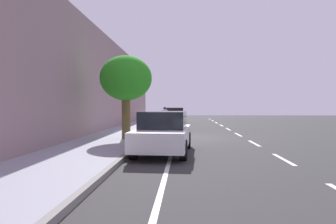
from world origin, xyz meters
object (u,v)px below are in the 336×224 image
Objects in this scene: parked_sedan_red_nearest at (175,116)px; bicycle_at_curb at (167,122)px; parked_sedan_white_second at (164,133)px; cyclist_with_backpack at (165,114)px; street_tree_near_cyclist at (126,79)px.

bicycle_at_curb is at bearing 81.47° from parked_sedan_red_nearest.
parked_sedan_white_second is 2.78× the size of cyclist_with_backpack.
parked_sedan_white_second is 15.00m from cyclist_with_backpack.
bicycle_at_curb is 0.79m from cyclist_with_backpack.
cyclist_with_backpack reaches higher than parked_sedan_white_second.
bicycle_at_curb is 11.40m from street_tree_near_cyclist.
parked_sedan_white_second is at bearing 90.47° from parked_sedan_red_nearest.
bicycle_at_curb is (0.72, -14.49, -0.37)m from parked_sedan_white_second.
parked_sedan_white_second is (-0.15, 18.28, 0.00)m from parked_sedan_red_nearest.
parked_sedan_red_nearest is 3.42m from cyclist_with_backpack.
bicycle_at_curb is (0.57, 3.79, -0.37)m from parked_sedan_red_nearest.
cyclist_with_backpack is 11.72m from street_tree_near_cyclist.
parked_sedan_red_nearest is 18.29m from parked_sedan_white_second.
street_tree_near_cyclist is at bearing 83.19° from bicycle_at_curb.
bicycle_at_curb is 0.80× the size of cyclist_with_backpack.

